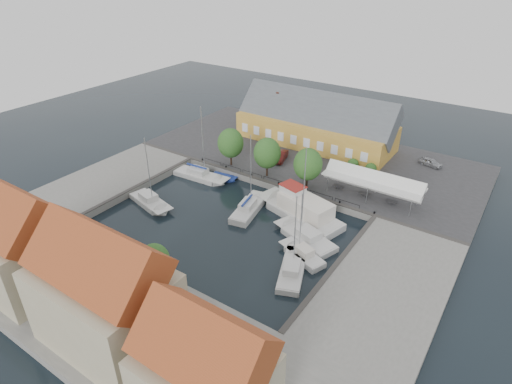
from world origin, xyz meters
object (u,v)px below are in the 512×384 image
car_red (281,156)px  west_boat_a (200,176)px  warehouse (313,124)px  car_silver (431,162)px  trawler (301,211)px  launch_sw (88,231)px  east_boat_c (292,272)px  east_boat_a (306,238)px  launch_nw (223,178)px  tent_canopy (373,181)px  center_sailboat (249,210)px  west_boat_c (150,203)px  east_boat_b (303,256)px

car_red → west_boat_a: west_boat_a is taller
car_red → west_boat_a: bearing=-142.1°
warehouse → west_boat_a: bearing=-112.6°
car_silver → west_boat_a: west_boat_a is taller
trawler → launch_sw: trawler is taller
car_silver → launch_sw: (-31.88, -42.72, -1.57)m
east_boat_c → trawler: bearing=114.0°
east_boat_a → launch_nw: (-18.90, 7.34, -0.17)m
warehouse → car_silver: bearing=4.7°
east_boat_a → car_red: bearing=129.9°
tent_canopy → launch_nw: (-22.29, -5.62, -3.59)m
east_boat_c → west_boat_a: 26.81m
warehouse → west_boat_a: size_ratio=2.28×
launch_nw → center_sailboat: bearing=-33.0°
center_sailboat → trawler: (6.72, 2.91, 0.65)m
launch_nw → car_red: bearing=61.0°
center_sailboat → east_boat_a: east_boat_a is taller
launch_nw → east_boat_a: bearing=-21.2°
tent_canopy → car_red: tent_canopy is taller
west_boat_c → center_sailboat: bearing=26.0°
center_sailboat → tent_canopy: bearing=41.2°
trawler → west_boat_a: 19.09m
center_sailboat → east_boat_a: bearing=-8.3°
warehouse → west_boat_a: west_boat_a is taller
warehouse → launch_sw: warehouse is taller
center_sailboat → launch_sw: 21.31m
warehouse → east_boat_a: 30.19m
east_boat_a → launch_sw: 28.13m
tent_canopy → launch_nw: tent_canopy is taller
car_red → launch_nw: (-5.09, -9.18, -1.67)m
east_boat_a → east_boat_c: 6.87m
east_boat_c → west_boat_c: west_boat_c is taller
east_boat_a → launch_sw: size_ratio=2.58×
car_silver → east_boat_a: (-7.59, -28.52, -1.40)m
west_boat_c → car_red: bearing=67.6°
center_sailboat → west_boat_c: 14.29m
east_boat_c → west_boat_a: size_ratio=0.82×
car_red → west_boat_c: size_ratio=0.42×
warehouse → center_sailboat: (3.42, -25.40, -4.06)m
tent_canopy → west_boat_c: bearing=-145.6°
tent_canopy → car_silver: 16.24m
car_silver → east_boat_c: size_ratio=0.38×
east_boat_c → west_boat_c: bearing=175.8°
car_red → car_silver: bearing=14.1°
warehouse → east_boat_c: bearing=-65.8°
east_boat_a → west_boat_a: 22.78m
launch_sw → car_red: bearing=71.2°
car_silver → east_boat_a: size_ratio=0.31×
center_sailboat → east_boat_a: 9.89m
warehouse → east_boat_b: warehouse is taller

